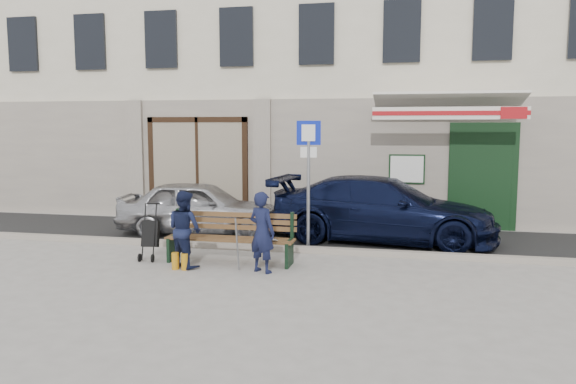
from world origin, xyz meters
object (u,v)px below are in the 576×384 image
(man, at_px, (262,232))
(stroller, at_px, (150,235))
(car_navy, at_px, (383,209))
(car_silver, at_px, (200,207))
(parking_sign, at_px, (308,164))
(bench, at_px, (228,238))
(woman, at_px, (185,229))

(man, relative_size, stroller, 1.33)
(car_navy, bearing_deg, man, 154.19)
(car_silver, bearing_deg, parking_sign, -117.00)
(car_silver, xyz_separation_m, car_navy, (4.20, 0.10, 0.07))
(car_navy, relative_size, stroller, 4.59)
(car_silver, bearing_deg, bench, -155.09)
(bench, bearing_deg, stroller, -176.78)
(woman, xyz_separation_m, stroller, (-0.85, 0.38, -0.22))
(car_silver, bearing_deg, woman, -170.35)
(car_navy, relative_size, woman, 3.54)
(car_navy, distance_m, woman, 4.51)
(stroller, bearing_deg, man, -19.23)
(woman, bearing_deg, parking_sign, -106.74)
(stroller, bearing_deg, parking_sign, 20.58)
(parking_sign, xyz_separation_m, stroller, (-2.76, -1.51, -1.28))
(bench, height_order, man, man)
(car_navy, xyz_separation_m, woman, (-3.36, -3.01, -0.02))
(car_silver, relative_size, stroller, 3.51)
(woman, bearing_deg, stroller, 4.64)
(woman, distance_m, stroller, 0.96)
(parking_sign, bearing_deg, woman, -148.18)
(stroller, bearing_deg, car_navy, 23.97)
(bench, distance_m, woman, 0.83)
(car_silver, bearing_deg, stroller, 173.37)
(car_navy, relative_size, bench, 2.03)
(car_navy, xyz_separation_m, bench, (-2.70, -2.55, -0.25))
(stroller, bearing_deg, bench, -4.91)
(woman, bearing_deg, man, -154.36)
(parking_sign, xyz_separation_m, woman, (-1.91, -1.89, -1.06))
(parking_sign, bearing_deg, man, -116.01)
(bench, height_order, stroller, stroller)
(bench, xyz_separation_m, man, (0.80, -0.54, 0.25))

